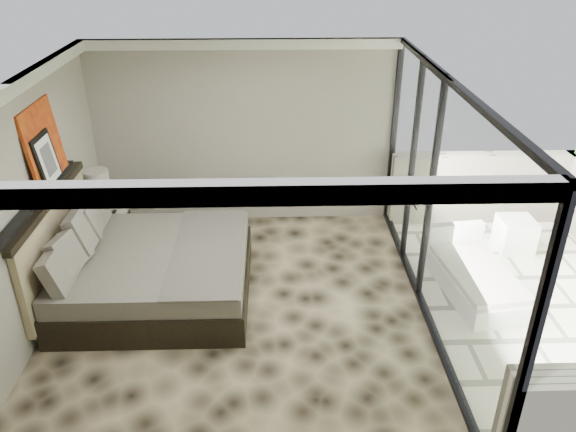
{
  "coord_description": "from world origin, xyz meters",
  "views": [
    {
      "loc": [
        0.42,
        -5.55,
        4.17
      ],
      "look_at": [
        0.6,
        0.4,
        1.1
      ],
      "focal_mm": 35.0,
      "sensor_mm": 36.0,
      "label": 1
    }
  ],
  "objects_px": {
    "bed": "(148,269)",
    "lounger": "(475,277)",
    "nightstand": "(109,224)",
    "table_lamp": "(98,185)",
    "ottoman": "(515,234)"
  },
  "relations": [
    {
      "from": "bed",
      "to": "lounger",
      "type": "bearing_deg",
      "value": -0.35
    },
    {
      "from": "nightstand",
      "to": "lounger",
      "type": "xyz_separation_m",
      "value": [
        4.98,
        -1.4,
        -0.09
      ]
    },
    {
      "from": "bed",
      "to": "lounger",
      "type": "relative_size",
      "value": 1.41
    },
    {
      "from": "table_lamp",
      "to": "nightstand",
      "type": "bearing_deg",
      "value": 18.28
    },
    {
      "from": "nightstand",
      "to": "ottoman",
      "type": "relative_size",
      "value": 1.19
    },
    {
      "from": "nightstand",
      "to": "table_lamp",
      "type": "relative_size",
      "value": 0.91
    },
    {
      "from": "lounger",
      "to": "ottoman",
      "type": "bearing_deg",
      "value": 40.55
    },
    {
      "from": "ottoman",
      "to": "lounger",
      "type": "distance_m",
      "value": 1.37
    },
    {
      "from": "table_lamp",
      "to": "ottoman",
      "type": "relative_size",
      "value": 1.31
    },
    {
      "from": "table_lamp",
      "to": "ottoman",
      "type": "height_order",
      "value": "table_lamp"
    },
    {
      "from": "nightstand",
      "to": "lounger",
      "type": "distance_m",
      "value": 5.18
    },
    {
      "from": "bed",
      "to": "nightstand",
      "type": "distance_m",
      "value": 1.62
    },
    {
      "from": "lounger",
      "to": "table_lamp",
      "type": "bearing_deg",
      "value": 157.02
    },
    {
      "from": "table_lamp",
      "to": "lounger",
      "type": "bearing_deg",
      "value": -15.35
    },
    {
      "from": "nightstand",
      "to": "lounger",
      "type": "bearing_deg",
      "value": 0.68
    }
  ]
}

